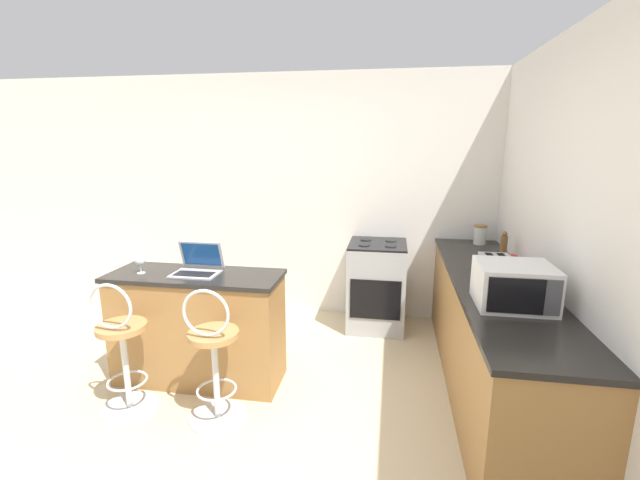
{
  "coord_description": "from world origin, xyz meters",
  "views": [
    {
      "loc": [
        1.09,
        -2.34,
        1.88
      ],
      "look_at": [
        0.45,
        1.49,
        1.0
      ],
      "focal_mm": 24.0,
      "sensor_mm": 36.0,
      "label": 1
    }
  ],
  "objects_px": {
    "bar_stool_near": "(122,352)",
    "microwave": "(514,285)",
    "bar_stool_far": "(214,360)",
    "pepper_mill": "(504,246)",
    "stove_range": "(377,285)",
    "laptop": "(198,265)",
    "toaster": "(495,269)",
    "mug_white": "(503,265)",
    "storage_jar": "(480,234)",
    "mug_red": "(513,261)",
    "wine_glass_short": "(140,261)"
  },
  "relations": [
    {
      "from": "wine_glass_short",
      "to": "mug_white",
      "type": "relative_size",
      "value": 1.32
    },
    {
      "from": "bar_stool_far",
      "to": "microwave",
      "type": "xyz_separation_m",
      "value": [
        1.9,
        0.19,
        0.57
      ]
    },
    {
      "from": "bar_stool_far",
      "to": "microwave",
      "type": "relative_size",
      "value": 2.23
    },
    {
      "from": "mug_white",
      "to": "storage_jar",
      "type": "bearing_deg",
      "value": 90.57
    },
    {
      "from": "microwave",
      "to": "bar_stool_near",
      "type": "bearing_deg",
      "value": -175.78
    },
    {
      "from": "laptop",
      "to": "mug_red",
      "type": "bearing_deg",
      "value": 12.97
    },
    {
      "from": "stove_range",
      "to": "mug_white",
      "type": "xyz_separation_m",
      "value": [
        1.01,
        -0.77,
        0.49
      ]
    },
    {
      "from": "mug_red",
      "to": "stove_range",
      "type": "bearing_deg",
      "value": 148.62
    },
    {
      "from": "bar_stool_near",
      "to": "pepper_mill",
      "type": "relative_size",
      "value": 3.92
    },
    {
      "from": "laptop",
      "to": "pepper_mill",
      "type": "bearing_deg",
      "value": 17.95
    },
    {
      "from": "wine_glass_short",
      "to": "storage_jar",
      "type": "height_order",
      "value": "storage_jar"
    },
    {
      "from": "stove_range",
      "to": "laptop",
      "type": "bearing_deg",
      "value": -137.34
    },
    {
      "from": "pepper_mill",
      "to": "mug_red",
      "type": "distance_m",
      "value": 0.23
    },
    {
      "from": "pepper_mill",
      "to": "mug_white",
      "type": "xyz_separation_m",
      "value": [
        -0.07,
        -0.32,
        -0.08
      ]
    },
    {
      "from": "stove_range",
      "to": "toaster",
      "type": "bearing_deg",
      "value": -51.27
    },
    {
      "from": "pepper_mill",
      "to": "mug_white",
      "type": "height_order",
      "value": "pepper_mill"
    },
    {
      "from": "laptop",
      "to": "pepper_mill",
      "type": "relative_size",
      "value": 1.39
    },
    {
      "from": "stove_range",
      "to": "mug_red",
      "type": "bearing_deg",
      "value": -31.38
    },
    {
      "from": "bar_stool_far",
      "to": "microwave",
      "type": "distance_m",
      "value": 2.0
    },
    {
      "from": "microwave",
      "to": "mug_white",
      "type": "distance_m",
      "value": 0.81
    },
    {
      "from": "bar_stool_near",
      "to": "laptop",
      "type": "relative_size",
      "value": 2.82
    },
    {
      "from": "microwave",
      "to": "wine_glass_short",
      "type": "relative_size",
      "value": 3.17
    },
    {
      "from": "toaster",
      "to": "mug_white",
      "type": "height_order",
      "value": "toaster"
    },
    {
      "from": "bar_stool_far",
      "to": "mug_red",
      "type": "height_order",
      "value": "mug_red"
    },
    {
      "from": "toaster",
      "to": "wine_glass_short",
      "type": "height_order",
      "value": "toaster"
    },
    {
      "from": "toaster",
      "to": "mug_white",
      "type": "bearing_deg",
      "value": 67.92
    },
    {
      "from": "microwave",
      "to": "pepper_mill",
      "type": "height_order",
      "value": "microwave"
    },
    {
      "from": "bar_stool_near",
      "to": "mug_red",
      "type": "relative_size",
      "value": 9.64
    },
    {
      "from": "stove_range",
      "to": "bar_stool_near",
      "type": "bearing_deg",
      "value": -134.04
    },
    {
      "from": "laptop",
      "to": "bar_stool_far",
      "type": "bearing_deg",
      "value": -58.05
    },
    {
      "from": "bar_stool_far",
      "to": "storage_jar",
      "type": "height_order",
      "value": "storage_jar"
    },
    {
      "from": "microwave",
      "to": "wine_glass_short",
      "type": "xyz_separation_m",
      "value": [
        -2.66,
        0.23,
        -0.04
      ]
    },
    {
      "from": "laptop",
      "to": "mug_white",
      "type": "height_order",
      "value": "laptop"
    },
    {
      "from": "microwave",
      "to": "toaster",
      "type": "xyz_separation_m",
      "value": [
        -0.0,
        0.47,
        -0.04
      ]
    },
    {
      "from": "bar_stool_near",
      "to": "microwave",
      "type": "bearing_deg",
      "value": 4.22
    },
    {
      "from": "bar_stool_near",
      "to": "laptop",
      "type": "distance_m",
      "value": 0.8
    },
    {
      "from": "wine_glass_short",
      "to": "mug_white",
      "type": "distance_m",
      "value": 2.84
    },
    {
      "from": "pepper_mill",
      "to": "mug_white",
      "type": "relative_size",
      "value": 2.38
    },
    {
      "from": "mug_white",
      "to": "pepper_mill",
      "type": "bearing_deg",
      "value": 76.89
    },
    {
      "from": "bar_stool_far",
      "to": "laptop",
      "type": "relative_size",
      "value": 2.82
    },
    {
      "from": "mug_red",
      "to": "bar_stool_far",
      "type": "bearing_deg",
      "value": -153.07
    },
    {
      "from": "bar_stool_far",
      "to": "wine_glass_short",
      "type": "distance_m",
      "value": 1.02
    },
    {
      "from": "bar_stool_near",
      "to": "pepper_mill",
      "type": "height_order",
      "value": "pepper_mill"
    },
    {
      "from": "pepper_mill",
      "to": "wine_glass_short",
      "type": "distance_m",
      "value": 2.99
    },
    {
      "from": "bar_stool_far",
      "to": "mug_red",
      "type": "bearing_deg",
      "value": 26.93
    },
    {
      "from": "storage_jar",
      "to": "pepper_mill",
      "type": "bearing_deg",
      "value": -81.91
    },
    {
      "from": "storage_jar",
      "to": "wine_glass_short",
      "type": "bearing_deg",
      "value": -152.2
    },
    {
      "from": "microwave",
      "to": "pepper_mill",
      "type": "bearing_deg",
      "value": 79.74
    },
    {
      "from": "bar_stool_far",
      "to": "storage_jar",
      "type": "bearing_deg",
      "value": 43.0
    },
    {
      "from": "microwave",
      "to": "wine_glass_short",
      "type": "bearing_deg",
      "value": 174.98
    }
  ]
}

